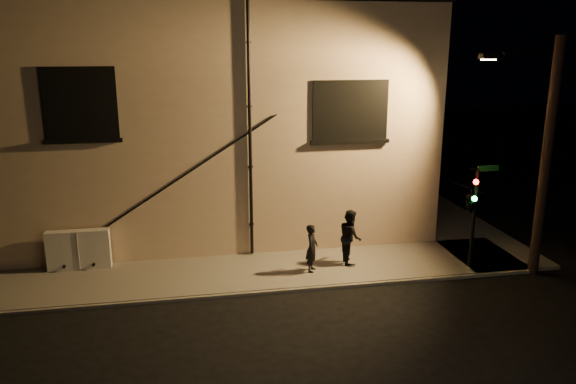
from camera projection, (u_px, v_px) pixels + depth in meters
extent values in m
plane|color=black|center=(323.00, 289.00, 16.95)|extent=(90.00, 90.00, 0.00)
cube|color=slate|center=(220.00, 275.00, 17.82)|extent=(20.00, 3.00, 0.12)
cube|color=slate|center=(418.00, 203.00, 25.69)|extent=(3.00, 16.00, 0.12)
cube|color=beige|center=(205.00, 114.00, 23.86)|extent=(16.00, 12.00, 8.50)
cube|color=black|center=(201.00, 5.00, 22.71)|extent=(16.20, 12.20, 0.30)
cube|color=black|center=(80.00, 103.00, 17.13)|extent=(2.20, 0.10, 2.20)
cube|color=black|center=(80.00, 103.00, 17.14)|extent=(1.98, 0.05, 1.98)
cube|color=black|center=(350.00, 110.00, 18.77)|extent=(2.60, 0.10, 2.00)
cube|color=#A5B28C|center=(350.00, 110.00, 18.78)|extent=(2.38, 0.05, 1.78)
cylinder|color=black|center=(250.00, 134.00, 18.28)|extent=(0.11, 0.11, 8.30)
cylinder|color=black|center=(183.00, 176.00, 18.26)|extent=(5.96, 0.04, 3.75)
cylinder|color=black|center=(187.00, 174.00, 18.26)|extent=(5.96, 0.04, 3.75)
cube|color=silver|center=(79.00, 250.00, 17.99)|extent=(1.96, 0.33, 1.29)
imported|color=black|center=(312.00, 248.00, 17.77)|extent=(0.56, 0.67, 1.55)
imported|color=black|center=(350.00, 237.00, 18.44)|extent=(0.74, 0.92, 1.80)
cylinder|color=black|center=(473.00, 219.00, 17.93)|extent=(0.12, 0.12, 3.21)
imported|color=black|center=(471.00, 200.00, 17.60)|extent=(0.80, 1.98, 0.78)
sphere|color=#FF140C|center=(476.00, 182.00, 17.27)|extent=(0.17, 0.17, 0.17)
sphere|color=#14FF3F|center=(474.00, 199.00, 17.40)|extent=(0.17, 0.17, 0.17)
cube|color=#0C4C1E|center=(488.00, 168.00, 17.56)|extent=(0.70, 0.03, 0.18)
cylinder|color=black|center=(546.00, 160.00, 17.17)|extent=(0.31, 0.31, 7.41)
cylinder|color=black|center=(523.00, 53.00, 16.72)|extent=(1.88, 1.02, 0.10)
cube|color=black|center=(489.00, 56.00, 17.13)|extent=(0.55, 0.28, 0.18)
cube|color=#FFC672|center=(488.00, 59.00, 17.15)|extent=(0.42, 0.20, 0.04)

